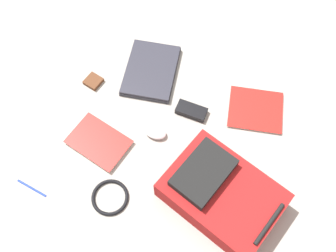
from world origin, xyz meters
TOP-DOWN VIEW (x-y plane):
  - ground_plane at (0.00, 0.00)m, footprint 3.32×3.32m
  - backpack at (0.17, 0.27)m, footprint 0.43×0.51m
  - laptop at (-0.29, -0.24)m, footprint 0.36×0.30m
  - book_blue at (-0.29, 0.29)m, footprint 0.27×0.29m
  - book_comic at (0.14, -0.30)m, footprint 0.22×0.28m
  - computer_mouse at (-0.00, -0.09)m, footprint 0.07×0.10m
  - cable_coil at (0.34, -0.14)m, footprint 0.15×0.15m
  - power_brick at (-0.16, 0.02)m, footprint 0.07×0.14m
  - pen_blue at (0.43, -0.46)m, footprint 0.02×0.15m
  - earbud_pouch at (-0.13, -0.47)m, footprint 0.09×0.09m

SIDE VIEW (x-z plane):
  - ground_plane at x=0.00m, z-range 0.00..0.00m
  - pen_blue at x=0.43m, z-range 0.00..0.01m
  - book_blue at x=-0.29m, z-range 0.00..0.01m
  - cable_coil at x=0.34m, z-range 0.00..0.01m
  - earbud_pouch at x=-0.13m, z-range 0.00..0.02m
  - book_comic at x=0.14m, z-range 0.00..0.02m
  - power_brick at x=-0.16m, z-range 0.00..0.03m
  - laptop at x=-0.29m, z-range 0.00..0.03m
  - computer_mouse at x=0.00m, z-range 0.00..0.04m
  - backpack at x=0.17m, z-range -0.01..0.15m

